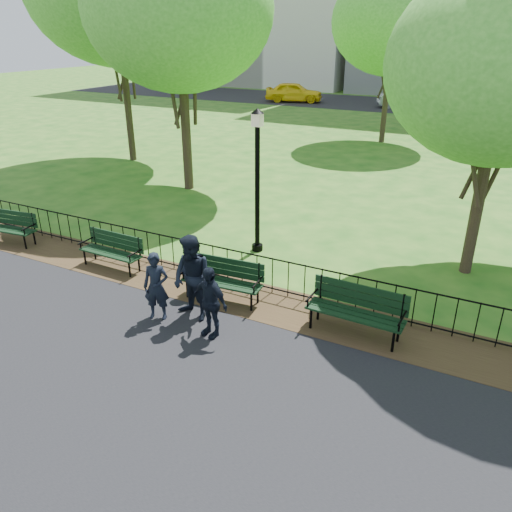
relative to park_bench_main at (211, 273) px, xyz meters
The scene contains 18 objects.
ground 1.34m from the park_bench_main, 83.76° to the right, with size 120.00×120.00×0.00m, color #215A17.
asphalt_path 4.62m from the park_bench_main, 88.39° to the right, with size 60.00×9.20×0.01m, color black.
dirt_strip 0.70m from the park_bench_main, 68.55° to the left, with size 60.00×1.60×0.01m, color #322414.
far_street 33.83m from the park_bench_main, 89.78° to the left, with size 70.00×9.00×0.01m, color black.
iron_fence 0.85m from the park_bench_main, 81.18° to the left, with size 24.06×0.06×1.00m.
park_bench_main is the anchor object (origin of this frame).
park_bench_left_a 3.11m from the park_bench_main, behind, with size 1.76×0.58×0.99m.
park_bench_left_b 6.89m from the park_bench_main, behind, with size 1.83×0.76×1.01m.
park_bench_right_a 3.35m from the park_bench_main, ahead, with size 1.97×0.67×1.11m.
lamppost 3.24m from the park_bench_main, 96.25° to the left, with size 0.35×0.35×3.85m.
tree_near_w 10.46m from the park_bench_main, 127.77° to the left, with size 6.47×6.47×9.02m.
tree_near_e 7.78m from the park_bench_main, 39.46° to the left, with size 5.09×5.09×7.10m.
tree_far_c 19.79m from the park_bench_main, 92.95° to the left, with size 6.19×6.19×8.63m.
person_left 1.40m from the park_bench_main, 113.19° to the right, with size 0.54×0.36×1.49m, color black.
person_mid 0.98m from the park_bench_main, 82.30° to the right, with size 0.90×0.47×1.86m, color black.
person_right 1.54m from the park_bench_main, 59.05° to the right, with size 0.88×0.36×1.50m, color black.
taxi 33.80m from the park_bench_main, 110.24° to the left, with size 1.89×4.70×1.60m, color yellow.
sedan_silver 32.58m from the park_bench_main, 94.81° to the left, with size 1.41×4.06×1.34m, color #9DA0A4.
Camera 1 is at (5.38, -7.29, 5.64)m, focal length 35.00 mm.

